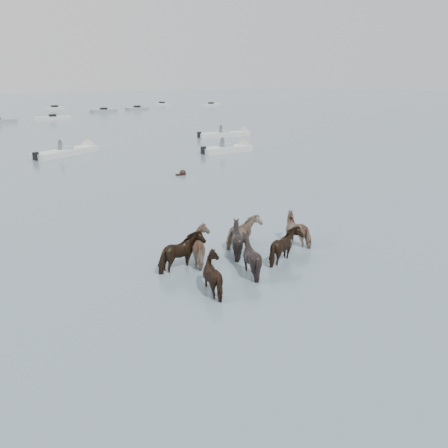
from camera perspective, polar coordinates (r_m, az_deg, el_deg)
ground at (r=16.67m, az=9.79°, el=-4.85°), size 400.00×400.00×0.00m
pony_herd at (r=16.63m, az=1.96°, el=-2.93°), size 6.83×4.01×1.47m
swimming_pony at (r=31.80m, az=-4.95°, el=5.95°), size 0.72×0.44×0.44m
motorboat_c at (r=42.59m, az=-17.35°, el=8.20°), size 6.68×4.37×1.92m
motorboat_d at (r=42.10m, az=1.08°, el=8.87°), size 5.24×1.73×1.92m
motorboat_e at (r=52.99m, az=0.79°, el=10.52°), size 6.39×2.78×1.92m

